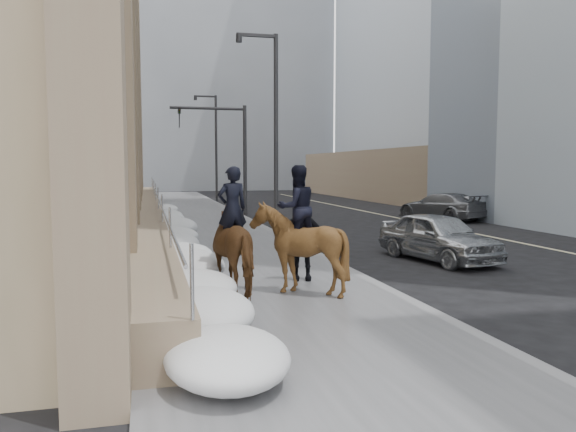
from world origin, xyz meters
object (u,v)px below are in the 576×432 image
at_px(car_silver, 438,237).
at_px(car_grey, 441,206).
at_px(pedestrian, 301,240).
at_px(mounted_horse_left, 240,244).
at_px(mounted_horse_right, 298,241).

height_order(car_silver, car_grey, car_silver).
relative_size(pedestrian, car_grey, 0.38).
height_order(pedestrian, car_silver, pedestrian).
distance_m(mounted_horse_left, car_grey, 19.01).
bearing_deg(mounted_horse_left, pedestrian, -164.42).
relative_size(mounted_horse_right, car_silver, 0.63).
xyz_separation_m(car_silver, car_grey, (6.40, 11.18, -0.01)).
distance_m(pedestrian, car_silver, 5.18).
bearing_deg(car_silver, pedestrian, -165.21).
xyz_separation_m(mounted_horse_left, car_silver, (6.21, 3.05, -0.41)).
bearing_deg(mounted_horse_right, car_silver, -156.54).
bearing_deg(car_silver, mounted_horse_right, -156.09).
xyz_separation_m(mounted_horse_right, car_silver, (5.10, 3.50, -0.48)).
relative_size(mounted_horse_right, car_grey, 0.55).
bearing_deg(mounted_horse_left, mounted_horse_right, 145.00).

